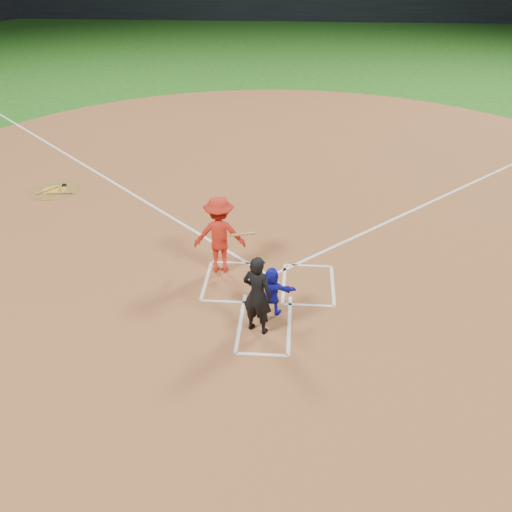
# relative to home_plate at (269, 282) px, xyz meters

# --- Properties ---
(ground) EXTENTS (120.00, 120.00, 0.00)m
(ground) POSITION_rel_home_plate_xyz_m (0.00, 0.00, -0.02)
(ground) COLOR #1D5A16
(ground) RESTS_ON ground
(home_plate_dirt) EXTENTS (28.00, 28.00, 0.01)m
(home_plate_dirt) POSITION_rel_home_plate_xyz_m (0.00, 6.00, -0.01)
(home_plate_dirt) COLOR brown
(home_plate_dirt) RESTS_ON ground
(stadium_wall_far) EXTENTS (80.00, 1.20, 3.20)m
(stadium_wall_far) POSITION_rel_home_plate_xyz_m (0.00, 48.00, 1.58)
(stadium_wall_far) COLOR black
(stadium_wall_far) RESTS_ON ground
(home_plate) EXTENTS (0.60, 0.60, 0.02)m
(home_plate) POSITION_rel_home_plate_xyz_m (0.00, 0.00, 0.00)
(home_plate) COLOR white
(home_plate) RESTS_ON home_plate_dirt
(on_deck_circle) EXTENTS (1.70, 1.70, 0.01)m
(on_deck_circle) POSITION_rel_home_plate_xyz_m (-7.63, 5.28, -0.00)
(on_deck_circle) COLOR brown
(on_deck_circle) RESTS_ON home_plate_dirt
(on_deck_logo) EXTENTS (0.80, 0.80, 0.00)m
(on_deck_logo) POSITION_rel_home_plate_xyz_m (-7.63, 5.28, 0.00)
(on_deck_logo) COLOR gold
(on_deck_logo) RESTS_ON on_deck_circle
(on_deck_bat_a) EXTENTS (0.34, 0.81, 0.06)m
(on_deck_bat_a) POSITION_rel_home_plate_xyz_m (-7.48, 5.53, 0.03)
(on_deck_bat_a) COLOR #A87A3D
(on_deck_bat_a) RESTS_ON on_deck_circle
(on_deck_bat_b) EXTENTS (0.54, 0.72, 0.06)m
(on_deck_bat_b) POSITION_rel_home_plate_xyz_m (-7.83, 5.18, 0.03)
(on_deck_bat_b) COLOR olive
(on_deck_bat_b) RESTS_ON on_deck_circle
(on_deck_bat_c) EXTENTS (0.84, 0.18, 0.06)m
(on_deck_bat_c) POSITION_rel_home_plate_xyz_m (-7.33, 4.98, 0.03)
(on_deck_bat_c) COLOR olive
(on_deck_bat_c) RESTS_ON on_deck_circle
(bat_weight_donut) EXTENTS (0.19, 0.19, 0.05)m
(bat_weight_donut) POSITION_rel_home_plate_xyz_m (-7.43, 5.68, 0.03)
(bat_weight_donut) COLOR black
(bat_weight_donut) RESTS_ON on_deck_circle
(catcher) EXTENTS (1.13, 0.49, 1.18)m
(catcher) POSITION_rel_home_plate_xyz_m (0.12, -1.28, 0.58)
(catcher) COLOR #1618B6
(catcher) RESTS_ON home_plate_dirt
(umpire) EXTENTS (0.79, 0.66, 1.85)m
(umpire) POSITION_rel_home_plate_xyz_m (-0.15, -1.96, 0.92)
(umpire) COLOR black
(umpire) RESTS_ON home_plate_dirt
(chalk_markings) EXTENTS (28.35, 17.32, 0.01)m
(chalk_markings) POSITION_rel_home_plate_xyz_m (0.00, 5.29, -0.01)
(chalk_markings) COLOR white
(chalk_markings) RESTS_ON home_plate_dirt
(batter_at_plate) EXTENTS (1.60, 0.91, 2.04)m
(batter_at_plate) POSITION_rel_home_plate_xyz_m (-1.30, 0.55, 1.01)
(batter_at_plate) COLOR red
(batter_at_plate) RESTS_ON home_plate_dirt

